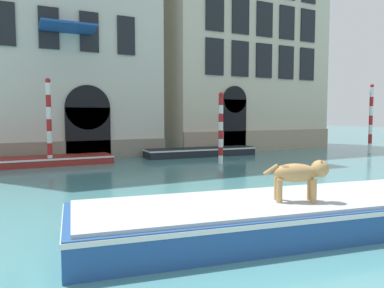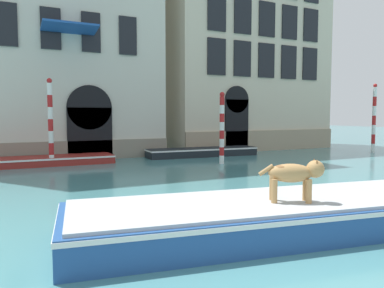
{
  "view_description": "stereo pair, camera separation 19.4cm",
  "coord_description": "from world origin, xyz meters",
  "views": [
    {
      "loc": [
        -3.39,
        -0.77,
        2.3
      ],
      "look_at": [
        2.98,
        11.69,
        1.2
      ],
      "focal_mm": 35.0,
      "sensor_mm": 36.0,
      "label": 1
    },
    {
      "loc": [
        -3.21,
        -0.86,
        2.3
      ],
      "look_at": [
        2.98,
        11.69,
        1.2
      ],
      "focal_mm": 35.0,
      "sensor_mm": 36.0,
      "label": 2
    }
  ],
  "objects": [
    {
      "name": "palazzo_right",
      "position": [
        11.56,
        21.5,
        6.84
      ],
      "size": [
        11.3,
        6.13,
        13.72
      ],
      "color": "beige",
      "rests_on": "ground_plane"
    },
    {
      "name": "mooring_pole_1",
      "position": [
        -1.51,
        16.68,
        1.96
      ],
      "size": [
        0.22,
        0.22,
        3.89
      ],
      "color": "white",
      "rests_on": "ground_plane"
    },
    {
      "name": "boat_moored_far",
      "position": [
        6.43,
        17.39,
        0.25
      ],
      "size": [
        6.34,
        1.73,
        0.47
      ],
      "rotation": [
        0.0,
        0.0,
        -0.06
      ],
      "color": "black",
      "rests_on": "ground_plane"
    },
    {
      "name": "mooring_pole_0",
      "position": [
        5.75,
        14.15,
        1.69
      ],
      "size": [
        0.23,
        0.23,
        3.35
      ],
      "color": "white",
      "rests_on": "ground_plane"
    },
    {
      "name": "boat_moored_near_palazzo",
      "position": [
        -1.73,
        17.36,
        0.21
      ],
      "size": [
        6.11,
        1.69,
        0.39
      ],
      "rotation": [
        0.0,
        0.0,
        -0.0
      ],
      "color": "maroon",
      "rests_on": "ground_plane"
    },
    {
      "name": "boat_foreground",
      "position": [
        1.61,
        4.86,
        0.35
      ],
      "size": [
        8.72,
        3.72,
        0.66
      ],
      "rotation": [
        0.0,
        0.0,
        -0.16
      ],
      "color": "#234C8C",
      "rests_on": "ground_plane"
    },
    {
      "name": "mooring_pole_2",
      "position": [
        16.47,
        14.42,
        2.09
      ],
      "size": [
        0.22,
        0.22,
        4.14
      ],
      "color": "white",
      "rests_on": "ground_plane"
    },
    {
      "name": "dog_on_deck",
      "position": [
        1.61,
        4.53,
        1.19
      ],
      "size": [
        1.11,
        0.75,
        0.82
      ],
      "rotation": [
        0.0,
        0.0,
        -0.51
      ],
      "color": "tan",
      "rests_on": "boat_foreground"
    }
  ]
}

